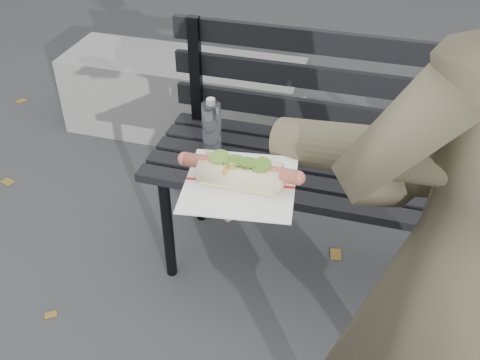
% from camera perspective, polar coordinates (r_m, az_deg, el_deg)
% --- Properties ---
extents(park_bench, '(1.50, 0.44, 0.88)m').
position_cam_1_polar(park_bench, '(1.93, 13.03, 2.79)').
color(park_bench, black).
rests_on(park_bench, ground).
extents(concrete_block, '(1.20, 0.40, 0.40)m').
position_cam_1_polar(concrete_block, '(2.93, -5.75, 8.49)').
color(concrete_block, slate).
rests_on(concrete_block, ground).
extents(person, '(0.68, 0.57, 1.59)m').
position_cam_1_polar(person, '(1.16, 22.33, -8.85)').
color(person, brown).
rests_on(person, ground).
extents(held_hotdog, '(0.64, 0.31, 0.20)m').
position_cam_1_polar(held_hotdog, '(0.97, 12.71, 1.73)').
color(held_hotdog, brown).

